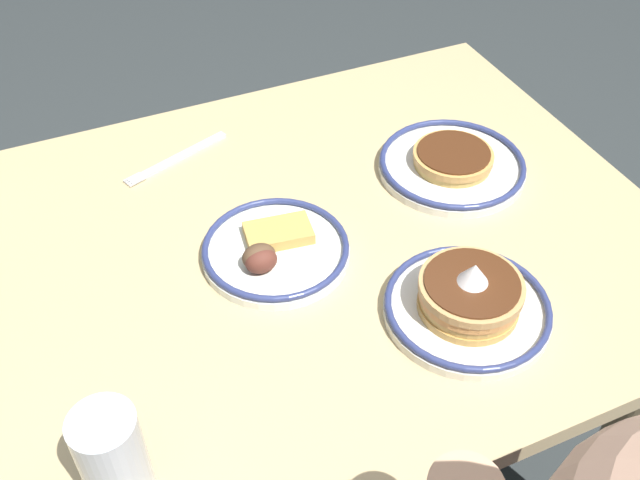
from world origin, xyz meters
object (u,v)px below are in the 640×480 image
plate_far_companion (468,302)px  plate_near_main (273,250)px  plate_center_pancakes (452,164)px  fork_near (176,158)px  drinking_glass (115,464)px

plate_far_companion → plate_near_main: bearing=-46.1°
plate_center_pancakes → plate_far_companion: size_ratio=1.07×
plate_near_main → fork_near: size_ratio=1.11×
plate_center_pancakes → drinking_glass: bearing=29.3°
drinking_glass → plate_far_companion: bearing=-171.5°
plate_far_companion → fork_near: size_ratio=1.16×
fork_near → plate_far_companion: bearing=118.2°
plate_near_main → fork_near: 0.30m
drinking_glass → fork_near: bearing=-111.0°
drinking_glass → fork_near: size_ratio=0.73×
plate_near_main → drinking_glass: drinking_glass is taller
plate_center_pancakes → drinking_glass: drinking_glass is taller
plate_far_companion → fork_near: bearing=-61.8°
plate_center_pancakes → drinking_glass: 0.73m
plate_center_pancakes → fork_near: size_ratio=1.24×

